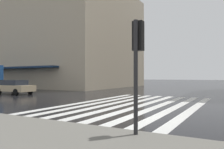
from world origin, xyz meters
name	(u,v)px	position (x,y,z in m)	size (l,w,h in m)	color
ground_plane	(135,116)	(0.00, 0.00, 0.00)	(220.00, 220.00, 0.00)	black
zebra_crossing	(136,104)	(4.00, 1.62, 0.00)	(13.00, 7.50, 0.01)	silver
haussmann_block_mid	(56,35)	(22.03, 25.32, 9.40)	(20.28, 27.07, 19.21)	tan
traffic_signal_post	(137,52)	(-3.31, -1.52, 2.47)	(0.44, 0.30, 3.21)	#232326
car_champagne	(14,87)	(5.50, 15.28, 0.76)	(1.85, 4.10, 1.41)	tan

